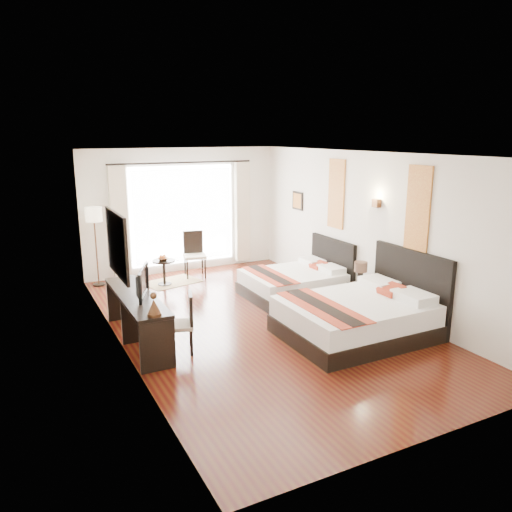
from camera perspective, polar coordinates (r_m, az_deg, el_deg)
name	(u,v)px	position (r m, az deg, el deg)	size (l,w,h in m)	color
floor	(258,323)	(8.48, 0.22, -7.66)	(4.50, 7.50, 0.01)	#3D0E0B
ceiling	(258,154)	(7.90, 0.24, 11.57)	(4.50, 7.50, 0.02)	white
wall_headboard	(368,230)	(9.30, 12.64, 2.94)	(0.01, 7.50, 2.80)	silver
wall_desk	(118,257)	(7.35, -15.53, -0.07)	(0.01, 7.50, 2.80)	silver
wall_window	(183,211)	(11.48, -8.40, 5.15)	(4.50, 0.01, 2.80)	silver
wall_entry	(435,314)	(5.16, 19.76, -6.25)	(4.50, 0.01, 2.80)	silver
window_glass	(183,215)	(11.48, -8.35, 4.65)	(2.40, 0.02, 2.20)	white
sheer_curtain	(184,215)	(11.42, -8.26, 4.61)	(2.30, 0.02, 2.10)	white
drape_left	(119,222)	(11.02, -15.35, 3.81)	(0.35, 0.14, 2.35)	#BBAE91
drape_right	(242,212)	(11.93, -1.57, 5.03)	(0.35, 0.14, 2.35)	#BBAE91
art_panel_near	(418,208)	(8.33, 18.03, 5.20)	(0.03, 0.50, 1.35)	#9C3B16
art_panel_far	(336,194)	(9.97, 9.16, 7.02)	(0.03, 0.50, 1.35)	#9C3B16
wall_sconce	(377,203)	(8.98, 13.61, 5.88)	(0.10, 0.14, 0.14)	#462B19
mirror_frame	(117,244)	(7.45, -15.62, 1.28)	(0.04, 1.25, 0.95)	black
mirror_glass	(119,244)	(7.45, -15.43, 1.30)	(0.01, 1.12, 0.82)	white
bed_near	(360,316)	(8.03, 11.79, -6.67)	(2.26, 1.76, 1.27)	black
bed_far	(297,282)	(9.83, 4.67, -2.92)	(1.89, 1.47, 1.06)	black
nightstand	(363,297)	(9.24, 12.13, -4.58)	(0.39, 0.48, 0.47)	black
table_lamp	(361,268)	(9.12, 11.88, -1.39)	(0.24, 0.24, 0.37)	black
vase	(371,281)	(9.06, 13.02, -2.83)	(0.12, 0.12, 0.12)	black
console_desk	(137,318)	(7.82, -13.41, -6.95)	(0.50, 2.20, 0.76)	black
television	(138,282)	(7.53, -13.30, -2.96)	(0.76, 0.10, 0.44)	black
bronze_figurine	(154,306)	(6.73, -11.59, -5.57)	(0.19, 0.19, 0.29)	#462B19
desk_chair	(180,334)	(7.40, -8.65, -8.83)	(0.51, 0.51, 0.89)	beige
floor_lamp	(94,220)	(10.69, -18.03, 3.97)	(0.33, 0.33, 1.65)	black
side_table	(164,272)	(10.63, -10.45, -1.86)	(0.46, 0.46, 0.54)	black
fruit_bowl	(163,259)	(10.52, -10.60, -0.38)	(0.22, 0.22, 0.05)	#4E311C
window_chair	(195,263)	(11.16, -7.01, -0.79)	(0.55, 0.55, 1.00)	beige
jute_rug	(172,282)	(10.86, -9.56, -2.95)	(1.11, 0.76, 0.01)	tan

